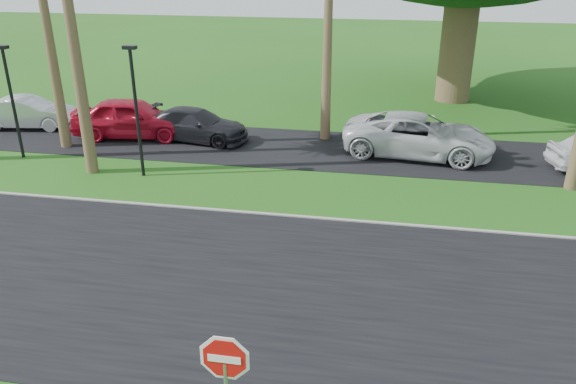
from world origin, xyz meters
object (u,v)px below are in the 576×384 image
(car_dark, at_px, (196,125))
(car_minivan, at_px, (419,136))
(car_red, at_px, (132,118))
(car_silver, at_px, (28,113))
(stop_sign_near, at_px, (226,376))

(car_dark, xyz_separation_m, car_minivan, (9.31, -0.29, 0.15))
(car_red, bearing_deg, car_dark, -95.38)
(car_silver, bearing_deg, car_dark, -101.19)
(car_silver, height_order, car_minivan, car_minivan)
(stop_sign_near, xyz_separation_m, car_minivan, (3.38, 15.50, -0.96))
(car_silver, xyz_separation_m, car_minivan, (17.44, -0.63, 0.11))
(stop_sign_near, relative_size, car_silver, 0.61)
(stop_sign_near, relative_size, car_dark, 0.57)
(car_dark, height_order, car_minivan, car_minivan)
(car_red, relative_size, car_minivan, 0.86)
(car_red, relative_size, car_dark, 1.10)
(stop_sign_near, distance_m, car_silver, 21.41)
(stop_sign_near, height_order, car_dark, stop_sign_near)
(stop_sign_near, height_order, car_silver, stop_sign_near)
(stop_sign_near, bearing_deg, car_silver, 131.07)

